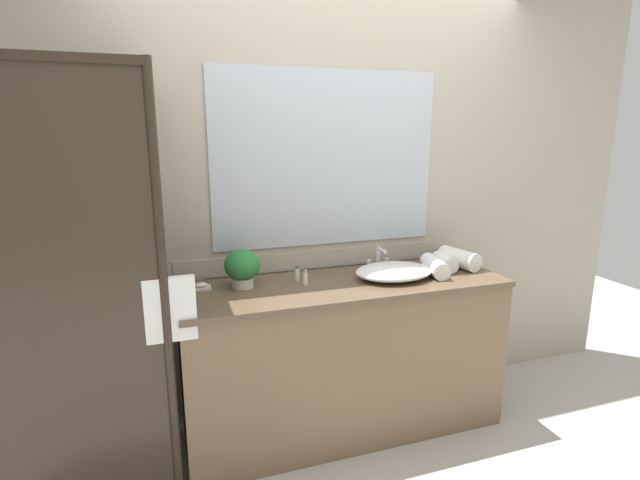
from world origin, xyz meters
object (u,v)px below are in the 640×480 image
object	(u,v)px
amenity_bottle_body_wash	(305,278)
sink_basin	(394,271)
faucet	(378,262)
rolled_towel_middle	(445,262)
rolled_towel_near_edge	(459,259)
potted_plant	(242,267)
amenity_bottle_shampoo	(297,274)
rolled_towel_far_edge	(435,266)
soap_dish	(201,287)

from	to	relation	value
amenity_bottle_body_wash	sink_basin	bearing A→B (deg)	-4.57
faucet	rolled_towel_middle	bearing A→B (deg)	-22.82
rolled_towel_near_edge	rolled_towel_middle	xyz separation A→B (m)	(-0.11, -0.01, -0.01)
sink_basin	potted_plant	bearing A→B (deg)	172.33
amenity_bottle_shampoo	rolled_towel_far_edge	world-z (taller)	rolled_towel_far_edge
sink_basin	rolled_towel_near_edge	xyz separation A→B (m)	(0.47, 0.06, 0.02)
rolled_towel_far_edge	amenity_bottle_body_wash	bearing A→B (deg)	175.55
potted_plant	rolled_towel_far_edge	world-z (taller)	potted_plant
sink_basin	rolled_towel_middle	bearing A→B (deg)	7.80
faucet	amenity_bottle_shampoo	world-z (taller)	faucet
faucet	rolled_towel_middle	xyz separation A→B (m)	(0.36, -0.15, 0.00)
faucet	amenity_bottle_body_wash	xyz separation A→B (m)	(-0.51, -0.16, -0.00)
amenity_bottle_body_wash	potted_plant	bearing A→B (deg)	167.58
amenity_bottle_body_wash	rolled_towel_near_edge	size ratio (longest dim) A/B	0.32
amenity_bottle_shampoo	rolled_towel_middle	size ratio (longest dim) A/B	0.45
rolled_towel_near_edge	soap_dish	bearing A→B (deg)	176.94
soap_dish	potted_plant	bearing A→B (deg)	-8.10
amenity_bottle_body_wash	rolled_towel_far_edge	xyz separation A→B (m)	(0.76, -0.06, 0.01)
rolled_towel_middle	rolled_towel_near_edge	bearing A→B (deg)	6.48
faucet	rolled_towel_near_edge	distance (m)	0.49
soap_dish	amenity_bottle_body_wash	distance (m)	0.55
faucet	amenity_bottle_body_wash	world-z (taller)	faucet
amenity_bottle_shampoo	rolled_towel_near_edge	xyz separation A→B (m)	(1.01, -0.06, 0.02)
rolled_towel_far_edge	soap_dish	bearing A→B (deg)	172.92
sink_basin	amenity_bottle_shampoo	world-z (taller)	amenity_bottle_shampoo
sink_basin	soap_dish	world-z (taller)	sink_basin
rolled_towel_middle	rolled_towel_far_edge	bearing A→B (deg)	-148.18
sink_basin	amenity_bottle_body_wash	size ratio (longest dim) A/B	5.45
sink_basin	rolled_towel_far_edge	distance (m)	0.25
amenity_bottle_shampoo	amenity_bottle_body_wash	distance (m)	0.09
sink_basin	rolled_towel_far_edge	bearing A→B (deg)	-4.20
potted_plant	amenity_bottle_body_wash	world-z (taller)	potted_plant
soap_dish	rolled_towel_far_edge	bearing A→B (deg)	-7.08
rolled_towel_middle	rolled_towel_far_edge	xyz separation A→B (m)	(-0.11, -0.07, 0.00)
amenity_bottle_body_wash	soap_dish	bearing A→B (deg)	169.28
soap_dish	amenity_bottle_body_wash	world-z (taller)	amenity_bottle_body_wash
faucet	amenity_bottle_shampoo	distance (m)	0.54
potted_plant	amenity_bottle_shampoo	bearing A→B (deg)	1.87
potted_plant	amenity_bottle_body_wash	bearing A→B (deg)	-12.42
rolled_towel_far_edge	faucet	bearing A→B (deg)	138.84
potted_plant	soap_dish	bearing A→B (deg)	171.90
sink_basin	faucet	world-z (taller)	faucet
rolled_towel_middle	rolled_towel_far_edge	world-z (taller)	rolled_towel_far_edge
amenity_bottle_body_wash	faucet	bearing A→B (deg)	17.49
potted_plant	rolled_towel_far_edge	size ratio (longest dim) A/B	0.82
amenity_bottle_shampoo	rolled_towel_middle	world-z (taller)	rolled_towel_middle
sink_basin	rolled_towel_near_edge	world-z (taller)	rolled_towel_near_edge
potted_plant	rolled_towel_near_edge	world-z (taller)	potted_plant
potted_plant	amenity_bottle_body_wash	distance (m)	0.34
soap_dish	rolled_towel_middle	world-z (taller)	rolled_towel_middle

